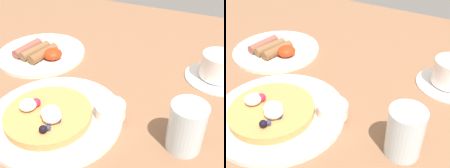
% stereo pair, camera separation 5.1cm
% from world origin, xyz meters
% --- Properties ---
extents(ground_plane, '(1.80, 1.24, 0.03)m').
position_xyz_m(ground_plane, '(0.00, 0.00, -0.01)').
color(ground_plane, brown).
extents(pancake_plate, '(0.27, 0.27, 0.01)m').
position_xyz_m(pancake_plate, '(-0.05, -0.08, 0.01)').
color(pancake_plate, white).
rests_on(pancake_plate, ground_plane).
extents(pancake_with_berries, '(0.17, 0.17, 0.04)m').
position_xyz_m(pancake_with_berries, '(-0.06, -0.09, 0.02)').
color(pancake_with_berries, '#CB8A49').
rests_on(pancake_with_berries, pancake_plate).
extents(syrup_ramekin, '(0.06, 0.06, 0.03)m').
position_xyz_m(syrup_ramekin, '(0.05, -0.03, 0.03)').
color(syrup_ramekin, white).
rests_on(syrup_ramekin, pancake_plate).
extents(breakfast_plate, '(0.24, 0.24, 0.01)m').
position_xyz_m(breakfast_plate, '(-0.24, 0.13, 0.01)').
color(breakfast_plate, white).
rests_on(breakfast_plate, ground_plane).
extents(fried_breakfast, '(0.15, 0.10, 0.03)m').
position_xyz_m(fried_breakfast, '(-0.23, 0.11, 0.02)').
color(fried_breakfast, brown).
rests_on(fried_breakfast, breakfast_plate).
extents(coffee_saucer, '(0.15, 0.15, 0.01)m').
position_xyz_m(coffee_saucer, '(0.22, 0.21, 0.00)').
color(coffee_saucer, white).
rests_on(coffee_saucer, ground_plane).
extents(water_glass, '(0.06, 0.06, 0.09)m').
position_xyz_m(water_glass, '(0.20, -0.04, 0.05)').
color(water_glass, silver).
rests_on(water_glass, ground_plane).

